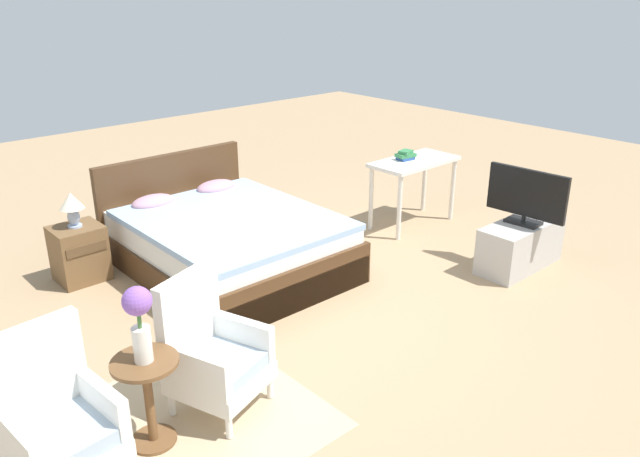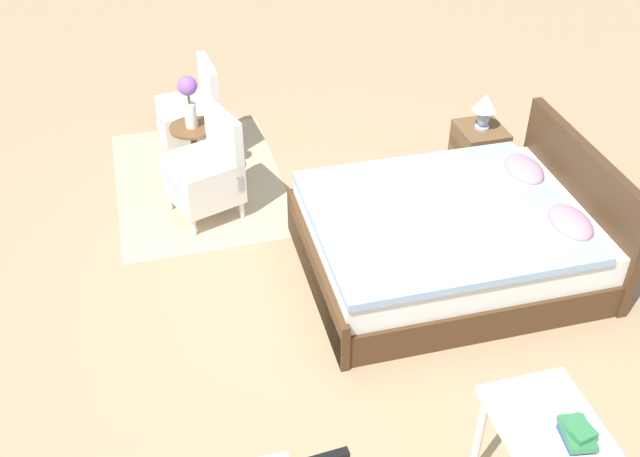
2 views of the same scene
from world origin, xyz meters
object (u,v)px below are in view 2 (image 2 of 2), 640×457
at_px(armchair_by_window_right, 209,174).
at_px(table_lamp, 485,106).
at_px(side_table, 195,148).
at_px(flower_vase, 189,96).
at_px(bed, 455,239).
at_px(armchair_by_window_left, 194,119).
at_px(book_stack, 577,434).
at_px(nightstand, 478,154).

distance_m(armchair_by_window_right, table_lamp, 2.47).
bearing_deg(side_table, flower_vase, 180.00).
relative_size(bed, flower_vase, 4.61).
bearing_deg(armchair_by_window_right, armchair_by_window_left, 179.83).
bearing_deg(side_table, bed, 45.41).
bearing_deg(book_stack, table_lamp, 162.28).
height_order(bed, nightstand, bed).
relative_size(armchair_by_window_left, side_table, 1.57).
bearing_deg(armchair_by_window_left, table_lamp, 65.59).
height_order(armchair_by_window_right, side_table, armchair_by_window_right).
relative_size(nightstand, book_stack, 2.29).
bearing_deg(nightstand, armchair_by_window_left, -114.41).
xyz_separation_m(side_table, nightstand, (0.59, 2.50, -0.10)).
relative_size(side_table, flower_vase, 1.23).
distance_m(flower_vase, nightstand, 2.64).
bearing_deg(armchair_by_window_left, nightstand, 65.59).
xyz_separation_m(bed, nightstand, (-1.16, 0.72, -0.03)).
relative_size(armchair_by_window_right, nightstand, 1.72).
bearing_deg(flower_vase, side_table, 0.00).
xyz_separation_m(nightstand, book_stack, (3.37, -1.08, 0.55)).
xyz_separation_m(bed, armchair_by_window_right, (-1.26, -1.72, 0.09)).
relative_size(bed, table_lamp, 6.67).
xyz_separation_m(bed, side_table, (-1.75, -1.78, 0.07)).
relative_size(armchair_by_window_right, flower_vase, 1.93).
bearing_deg(flower_vase, armchair_by_window_left, 172.90).
bearing_deg(armchair_by_window_right, bed, 53.63).
height_order(armchair_by_window_left, table_lamp, armchair_by_window_left).
distance_m(armchair_by_window_left, table_lamp, 2.70).
distance_m(armchair_by_window_left, book_stack, 4.70).
bearing_deg(nightstand, table_lamp, 90.00).
height_order(side_table, book_stack, book_stack).
bearing_deg(armchair_by_window_left, bed, 37.12).
relative_size(bed, armchair_by_window_right, 2.39).
distance_m(side_table, nightstand, 2.57).
height_order(armchair_by_window_right, nightstand, armchair_by_window_right).
bearing_deg(nightstand, book_stack, -17.71).
distance_m(flower_vase, book_stack, 4.21).
relative_size(nightstand, table_lamp, 1.62).
distance_m(armchair_by_window_left, nightstand, 2.68).
height_order(armchair_by_window_left, armchair_by_window_right, same).
xyz_separation_m(armchair_by_window_left, nightstand, (1.11, 2.44, -0.12)).
height_order(nightstand, table_lamp, table_lamp).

